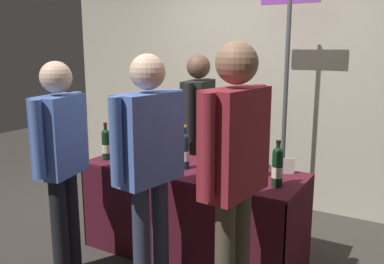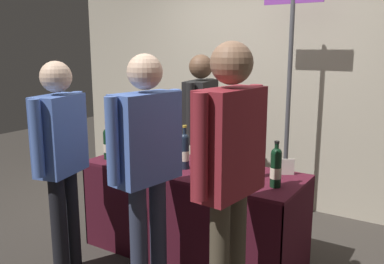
{
  "view_description": "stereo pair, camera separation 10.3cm",
  "coord_description": "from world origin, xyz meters",
  "px_view_note": "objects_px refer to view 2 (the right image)",
  "views": [
    {
      "loc": [
        1.65,
        -2.81,
        1.75
      ],
      "look_at": [
        0.0,
        0.0,
        1.07
      ],
      "focal_mm": 38.55,
      "sensor_mm": 36.0,
      "label": 1
    },
    {
      "loc": [
        1.74,
        -2.76,
        1.75
      ],
      "look_at": [
        0.0,
        0.0,
        1.07
      ],
      "focal_mm": 38.55,
      "sensor_mm": 36.0,
      "label": 2
    }
  ],
  "objects_px": {
    "wine_glass_near_vendor": "(162,156)",
    "booth_signpost": "(290,77)",
    "vendor_presenter": "(201,123)",
    "featured_wine_bottle": "(210,149)",
    "taster_foreground_right": "(147,154)",
    "display_bottle_0": "(235,153)",
    "tasting_table": "(192,195)"
  },
  "relations": [
    {
      "from": "tasting_table",
      "to": "vendor_presenter",
      "type": "relative_size",
      "value": 1.09
    },
    {
      "from": "tasting_table",
      "to": "taster_foreground_right",
      "type": "relative_size",
      "value": 1.07
    },
    {
      "from": "taster_foreground_right",
      "to": "booth_signpost",
      "type": "relative_size",
      "value": 0.72
    },
    {
      "from": "display_bottle_0",
      "to": "booth_signpost",
      "type": "height_order",
      "value": "booth_signpost"
    },
    {
      "from": "wine_glass_near_vendor",
      "to": "booth_signpost",
      "type": "distance_m",
      "value": 1.52
    },
    {
      "from": "tasting_table",
      "to": "wine_glass_near_vendor",
      "type": "distance_m",
      "value": 0.42
    },
    {
      "from": "taster_foreground_right",
      "to": "display_bottle_0",
      "type": "bearing_deg",
      "value": -8.4
    },
    {
      "from": "featured_wine_bottle",
      "to": "booth_signpost",
      "type": "xyz_separation_m",
      "value": [
        0.33,
        0.97,
        0.56
      ]
    },
    {
      "from": "wine_glass_near_vendor",
      "to": "booth_signpost",
      "type": "height_order",
      "value": "booth_signpost"
    },
    {
      "from": "featured_wine_bottle",
      "to": "booth_signpost",
      "type": "distance_m",
      "value": 1.16
    },
    {
      "from": "featured_wine_bottle",
      "to": "display_bottle_0",
      "type": "distance_m",
      "value": 0.23
    },
    {
      "from": "display_bottle_0",
      "to": "taster_foreground_right",
      "type": "xyz_separation_m",
      "value": [
        -0.25,
        -0.83,
        0.14
      ]
    },
    {
      "from": "featured_wine_bottle",
      "to": "taster_foreground_right",
      "type": "distance_m",
      "value": 0.81
    },
    {
      "from": "tasting_table",
      "to": "booth_signpost",
      "type": "distance_m",
      "value": 1.51
    },
    {
      "from": "featured_wine_bottle",
      "to": "booth_signpost",
      "type": "relative_size",
      "value": 0.13
    },
    {
      "from": "display_bottle_0",
      "to": "taster_foreground_right",
      "type": "height_order",
      "value": "taster_foreground_right"
    },
    {
      "from": "tasting_table",
      "to": "booth_signpost",
      "type": "bearing_deg",
      "value": 69.97
    },
    {
      "from": "vendor_presenter",
      "to": "booth_signpost",
      "type": "height_order",
      "value": "booth_signpost"
    },
    {
      "from": "taster_foreground_right",
      "to": "booth_signpost",
      "type": "bearing_deg",
      "value": -2.76
    },
    {
      "from": "tasting_table",
      "to": "featured_wine_bottle",
      "type": "height_order",
      "value": "featured_wine_bottle"
    },
    {
      "from": "tasting_table",
      "to": "wine_glass_near_vendor",
      "type": "bearing_deg",
      "value": -143.66
    },
    {
      "from": "featured_wine_bottle",
      "to": "wine_glass_near_vendor",
      "type": "relative_size",
      "value": 2.19
    },
    {
      "from": "display_bottle_0",
      "to": "vendor_presenter",
      "type": "xyz_separation_m",
      "value": [
        -0.62,
        0.49,
        0.12
      ]
    },
    {
      "from": "booth_signpost",
      "to": "display_bottle_0",
      "type": "bearing_deg",
      "value": -96.18
    },
    {
      "from": "taster_foreground_right",
      "to": "wine_glass_near_vendor",
      "type": "bearing_deg",
      "value": 34.73
    },
    {
      "from": "tasting_table",
      "to": "featured_wine_bottle",
      "type": "distance_m",
      "value": 0.41
    },
    {
      "from": "featured_wine_bottle",
      "to": "booth_signpost",
      "type": "height_order",
      "value": "booth_signpost"
    },
    {
      "from": "featured_wine_bottle",
      "to": "vendor_presenter",
      "type": "bearing_deg",
      "value": 127.69
    },
    {
      "from": "wine_glass_near_vendor",
      "to": "booth_signpost",
      "type": "bearing_deg",
      "value": 64.4
    },
    {
      "from": "display_bottle_0",
      "to": "wine_glass_near_vendor",
      "type": "xyz_separation_m",
      "value": [
        -0.5,
        -0.32,
        -0.02
      ]
    },
    {
      "from": "wine_glass_near_vendor",
      "to": "vendor_presenter",
      "type": "height_order",
      "value": "vendor_presenter"
    },
    {
      "from": "featured_wine_bottle",
      "to": "taster_foreground_right",
      "type": "bearing_deg",
      "value": -92.14
    }
  ]
}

